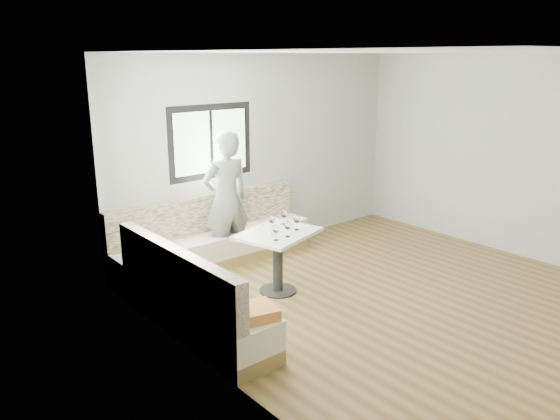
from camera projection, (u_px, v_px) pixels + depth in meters
name	position (u px, v px, depth m)	size (l,w,h in m)	color
room	(392.00, 181.00, 6.10)	(5.01, 5.01, 2.81)	brown
banquette	(206.00, 264.00, 6.60)	(2.90, 2.80, 0.95)	olive
table	(278.00, 247.00, 6.48)	(1.08, 0.94, 0.76)	black
person	(226.00, 200.00, 7.24)	(0.67, 0.44, 1.84)	slate
olive_ramekin	(272.00, 231.00, 6.38)	(0.11, 0.11, 0.04)	white
wine_glass_a	(276.00, 229.00, 6.10)	(0.08, 0.08, 0.18)	white
wine_glass_b	(288.00, 226.00, 6.23)	(0.08, 0.08, 0.18)	white
wine_glass_c	(297.00, 220.00, 6.47)	(0.08, 0.08, 0.18)	white
wine_glass_d	(272.00, 220.00, 6.46)	(0.08, 0.08, 0.18)	white
wine_glass_e	(284.00, 214.00, 6.69)	(0.08, 0.08, 0.18)	white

